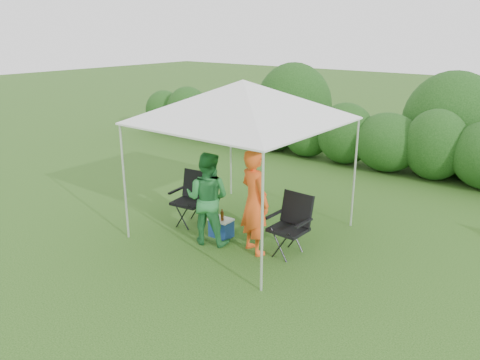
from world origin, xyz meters
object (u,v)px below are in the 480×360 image
Objects in this scene: chair_right at (292,221)px; man at (255,202)px; woman at (208,198)px; cooler at (221,228)px; canopy at (243,101)px; chair_left at (192,195)px.

chair_right is 0.71m from man.
man is 0.90m from woman.
cooler is at bearing 12.98° from man.
chair_left is (-1.04, -0.28, -1.88)m from canopy.
chair_left is at bearing 168.93° from cooler.
man is 1.12m from cooler.
woman is at bearing -156.79° from chair_right.
woman reaches higher than cooler.
canopy is 2.99× the size of chair_right.
woman reaches higher than chair_right.
canopy reaches higher than woman.
man is at bearing -16.35° from chair_left.
chair_left is 0.62× the size of woman.
canopy is at bearing 7.18° from chair_left.
man is (0.66, -0.53, -1.55)m from canopy.
woman is (0.83, -0.46, 0.25)m from chair_left.
canopy is 1.80m from woman.
chair_left is 1.75m from man.
chair_left is at bearing 11.89° from man.
canopy is 1.86× the size of woman.
cooler is at bearing -116.31° from woman.
man is at bearing 173.72° from woman.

